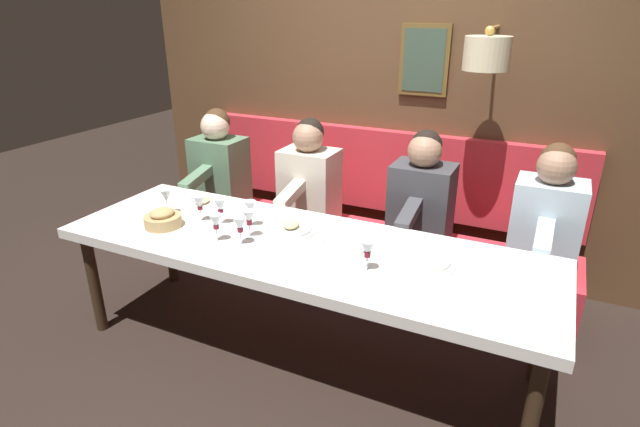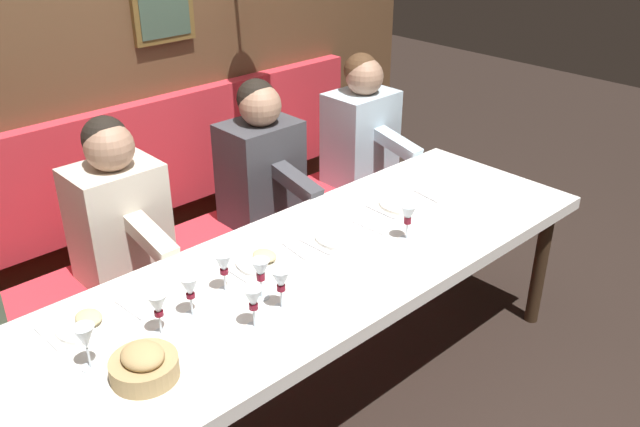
{
  "view_description": "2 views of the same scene",
  "coord_description": "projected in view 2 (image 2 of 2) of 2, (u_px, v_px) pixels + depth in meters",
  "views": [
    {
      "loc": [
        -2.24,
        -1.2,
        1.97
      ],
      "look_at": [
        0.05,
        -0.1,
        0.92
      ],
      "focal_mm": 28.29,
      "sensor_mm": 36.0,
      "label": 1
    },
    {
      "loc": [
        -1.76,
        1.59,
        2.2
      ],
      "look_at": [
        0.05,
        -0.1,
        0.92
      ],
      "focal_mm": 37.97,
      "sensor_mm": 36.0,
      "label": 2
    }
  ],
  "objects": [
    {
      "name": "place_setting_2",
      "position": [
        265.0,
        260.0,
        2.78
      ],
      "size": [
        0.24,
        0.32,
        0.05
      ],
      "color": "silver",
      "rests_on": "dining_table"
    },
    {
      "name": "wine_glass_0",
      "position": [
        190.0,
        289.0,
        2.41
      ],
      "size": [
        0.07,
        0.07,
        0.16
      ],
      "color": "silver",
      "rests_on": "dining_table"
    },
    {
      "name": "wine_glass_3",
      "position": [
        281.0,
        282.0,
        2.45
      ],
      "size": [
        0.07,
        0.07,
        0.16
      ],
      "color": "silver",
      "rests_on": "dining_table"
    },
    {
      "name": "diner_nearest",
      "position": [
        362.0,
        124.0,
        4.06
      ],
      "size": [
        0.6,
        0.4,
        0.79
      ],
      "color": "silver",
      "rests_on": "banquette_bench"
    },
    {
      "name": "wine_glass_4",
      "position": [
        253.0,
        300.0,
        2.34
      ],
      "size": [
        0.07,
        0.07,
        0.16
      ],
      "color": "silver",
      "rests_on": "dining_table"
    },
    {
      "name": "place_setting_0",
      "position": [
        404.0,
        204.0,
        3.26
      ],
      "size": [
        0.24,
        0.32,
        0.01
      ],
      "color": "silver",
      "rests_on": "dining_table"
    },
    {
      "name": "dining_table",
      "position": [
        311.0,
        276.0,
        2.8
      ],
      "size": [
        0.9,
        2.8,
        0.74
      ],
      "color": "white",
      "rests_on": "ground_plane"
    },
    {
      "name": "diner_near",
      "position": [
        261.0,
        158.0,
        3.59
      ],
      "size": [
        0.6,
        0.4,
        0.79
      ],
      "color": "#3D3D42",
      "rests_on": "banquette_bench"
    },
    {
      "name": "back_wall_panel",
      "position": [
        118.0,
        49.0,
        3.45
      ],
      "size": [
        0.59,
        4.2,
        2.9
      ],
      "color": "brown",
      "rests_on": "ground_plane"
    },
    {
      "name": "ground_plane",
      "position": [
        312.0,
        401.0,
        3.12
      ],
      "size": [
        12.0,
        12.0,
        0.0
      ],
      "primitive_type": "plane",
      "color": "black"
    },
    {
      "name": "wine_glass_2",
      "position": [
        158.0,
        306.0,
        2.31
      ],
      "size": [
        0.07,
        0.07,
        0.16
      ],
      "color": "silver",
      "rests_on": "dining_table"
    },
    {
      "name": "wine_glass_6",
      "position": [
        260.0,
        271.0,
        2.51
      ],
      "size": [
        0.07,
        0.07,
        0.16
      ],
      "color": "silver",
      "rests_on": "dining_table"
    },
    {
      "name": "place_setting_1",
      "position": [
        89.0,
        322.0,
        2.4
      ],
      "size": [
        0.24,
        0.32,
        0.05
      ],
      "color": "white",
      "rests_on": "dining_table"
    },
    {
      "name": "place_setting_3",
      "position": [
        342.0,
        237.0,
        2.97
      ],
      "size": [
        0.24,
        0.32,
        0.01
      ],
      "color": "silver",
      "rests_on": "dining_table"
    },
    {
      "name": "banquette_bench",
      "position": [
        198.0,
        283.0,
        3.59
      ],
      "size": [
        0.52,
        3.0,
        0.45
      ],
      "primitive_type": "cube",
      "color": "red",
      "rests_on": "ground_plane"
    },
    {
      "name": "wine_glass_7",
      "position": [
        408.0,
        216.0,
        2.91
      ],
      "size": [
        0.07,
        0.07,
        0.16
      ],
      "color": "silver",
      "rests_on": "dining_table"
    },
    {
      "name": "diner_middle",
      "position": [
        117.0,
        207.0,
        3.08
      ],
      "size": [
        0.6,
        0.4,
        0.79
      ],
      "color": "beige",
      "rests_on": "banquette_bench"
    },
    {
      "name": "bread_bowl",
      "position": [
        144.0,
        365.0,
        2.14
      ],
      "size": [
        0.22,
        0.22,
        0.12
      ],
      "color": "tan",
      "rests_on": "dining_table"
    },
    {
      "name": "wine_glass_1",
      "position": [
        85.0,
        339.0,
        2.15
      ],
      "size": [
        0.07,
        0.07,
        0.16
      ],
      "color": "silver",
      "rests_on": "dining_table"
    },
    {
      "name": "wine_glass_5",
      "position": [
        224.0,
        265.0,
        2.55
      ],
      "size": [
        0.07,
        0.07,
        0.16
      ],
      "color": "silver",
      "rests_on": "dining_table"
    }
  ]
}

